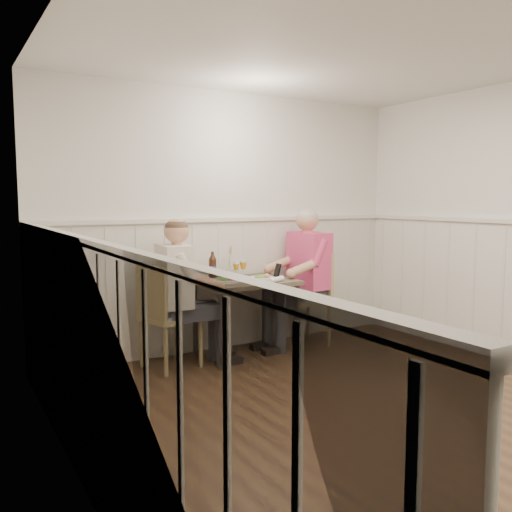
# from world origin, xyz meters

# --- Properties ---
(ground_plane) EXTENTS (4.50, 4.50, 0.00)m
(ground_plane) POSITION_xyz_m (0.00, 0.00, 0.00)
(ground_plane) COLOR #462F1F
(room_shell) EXTENTS (4.04, 4.54, 2.60)m
(room_shell) POSITION_xyz_m (0.00, 0.00, 1.52)
(room_shell) COLOR white
(room_shell) RESTS_ON ground
(wainscot) EXTENTS (4.00, 4.49, 1.34)m
(wainscot) POSITION_xyz_m (0.00, 0.69, 0.69)
(wainscot) COLOR beige
(wainscot) RESTS_ON ground
(dining_table) EXTENTS (0.90, 0.70, 0.75)m
(dining_table) POSITION_xyz_m (-0.05, 1.84, 0.65)
(dining_table) COLOR brown
(dining_table) RESTS_ON ground
(chair_right) EXTENTS (0.49, 0.49, 0.98)m
(chair_right) POSITION_xyz_m (0.72, 1.88, 0.53)
(chair_right) COLOR tan
(chair_right) RESTS_ON ground
(chair_left) EXTENTS (0.54, 0.54, 0.95)m
(chair_left) POSITION_xyz_m (-0.87, 1.85, 0.51)
(chair_left) COLOR tan
(chair_left) RESTS_ON ground
(man_in_pink) EXTENTS (0.68, 0.47, 1.46)m
(man_in_pink) POSITION_xyz_m (0.68, 1.87, 0.61)
(man_in_pink) COLOR #3F3F47
(man_in_pink) RESTS_ON ground
(diner_cream) EXTENTS (0.67, 0.46, 1.38)m
(diner_cream) POSITION_xyz_m (-0.76, 1.81, 0.58)
(diner_cream) COLOR #3F3F47
(diner_cream) RESTS_ON ground
(plate_man) EXTENTS (0.25, 0.25, 0.06)m
(plate_man) POSITION_xyz_m (0.12, 1.82, 0.77)
(plate_man) COLOR white
(plate_man) RESTS_ON dining_table
(plate_diner) EXTENTS (0.31, 0.31, 0.08)m
(plate_diner) POSITION_xyz_m (-0.29, 1.82, 0.77)
(plate_diner) COLOR white
(plate_diner) RESTS_ON dining_table
(beer_glass_a) EXTENTS (0.07, 0.07, 0.18)m
(beer_glass_a) POSITION_xyz_m (0.03, 2.03, 0.87)
(beer_glass_a) COLOR silver
(beer_glass_a) RESTS_ON dining_table
(beer_glass_b) EXTENTS (0.06, 0.06, 0.16)m
(beer_glass_b) POSITION_xyz_m (-0.04, 2.06, 0.86)
(beer_glass_b) COLOR silver
(beer_glass_b) RESTS_ON dining_table
(beer_bottle) EXTENTS (0.08, 0.08, 0.27)m
(beer_bottle) POSITION_xyz_m (-0.30, 2.05, 0.87)
(beer_bottle) COLOR #321B0F
(beer_bottle) RESTS_ON dining_table
(rolled_napkin) EXTENTS (0.22, 0.14, 0.05)m
(rolled_napkin) POSITION_xyz_m (0.12, 1.56, 0.77)
(rolled_napkin) COLOR white
(rolled_napkin) RESTS_ON dining_table
(grass_vase) EXTENTS (0.04, 0.04, 0.33)m
(grass_vase) POSITION_xyz_m (-0.10, 2.10, 0.90)
(grass_vase) COLOR silver
(grass_vase) RESTS_ON dining_table
(gingham_mat) EXTENTS (0.32, 0.29, 0.01)m
(gingham_mat) POSITION_xyz_m (-0.39, 2.03, 0.75)
(gingham_mat) COLOR #4566A4
(gingham_mat) RESTS_ON dining_table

